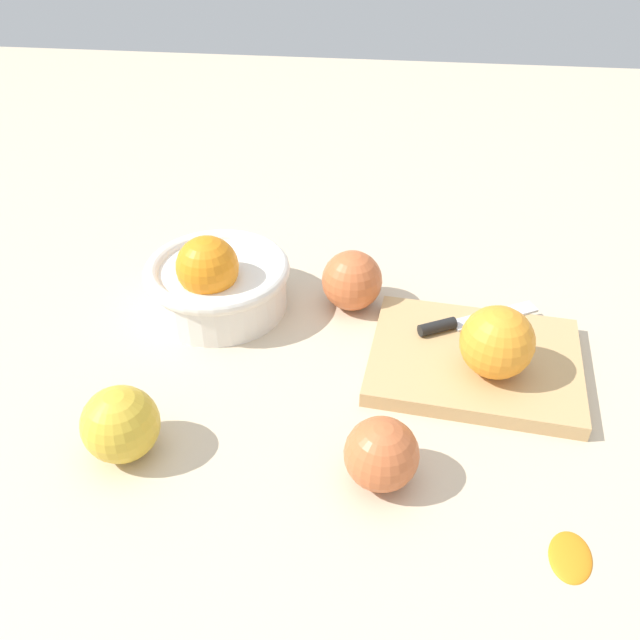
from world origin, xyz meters
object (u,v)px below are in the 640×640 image
object	(u,v)px
orange_on_board	(497,342)
apple_back_center	(350,280)
cutting_board	(474,361)
apple_front_right	(381,454)
apple_front_left	(121,424)
bowl	(217,281)
knife	(462,322)

from	to	relation	value
orange_on_board	apple_back_center	distance (m)	0.21
cutting_board	apple_front_right	bearing A→B (deg)	-119.81
apple_front_left	cutting_board	bearing A→B (deg)	25.56
apple_back_center	bowl	bearing A→B (deg)	-171.17
orange_on_board	apple_front_left	xyz separation A→B (m)	(-0.36, -0.14, -0.02)
bowl	apple_front_right	distance (m)	0.33
cutting_board	knife	world-z (taller)	knife
cutting_board	apple_back_center	xyz separation A→B (m)	(-0.15, 0.10, 0.03)
knife	apple_front_right	size ratio (longest dim) A/B	2.10
knife	apple_front_left	bearing A→B (deg)	-146.88
apple_front_left	orange_on_board	bearing A→B (deg)	21.31
cutting_board	apple_front_right	size ratio (longest dim) A/B	3.32
cutting_board	orange_on_board	world-z (taller)	orange_on_board
apple_front_right	apple_back_center	xyz separation A→B (m)	(-0.05, 0.27, 0.00)
bowl	cutting_board	size ratio (longest dim) A/B	0.77
apple_back_center	orange_on_board	bearing A→B (deg)	-37.49
cutting_board	orange_on_board	distance (m)	0.06
cutting_board	apple_front_left	xyz separation A→B (m)	(-0.34, -0.16, 0.03)
bowl	knife	xyz separation A→B (m)	(0.30, -0.02, -0.02)
bowl	knife	size ratio (longest dim) A/B	1.22
cutting_board	knife	distance (m)	0.05
bowl	cutting_board	bearing A→B (deg)	-13.85
bowl	cutting_board	distance (m)	0.32
apple_front_right	apple_front_left	xyz separation A→B (m)	(-0.25, 0.01, 0.00)
apple_back_center	apple_front_right	bearing A→B (deg)	-79.33
apple_front_right	bowl	bearing A→B (deg)	130.66
bowl	orange_on_board	size ratio (longest dim) A/B	2.27
orange_on_board	apple_front_left	distance (m)	0.39
cutting_board	apple_front_left	bearing A→B (deg)	-154.44
orange_on_board	cutting_board	bearing A→B (deg)	121.65
orange_on_board	knife	xyz separation A→B (m)	(-0.03, 0.08, -0.03)
apple_front_left	knife	bearing A→B (deg)	33.12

